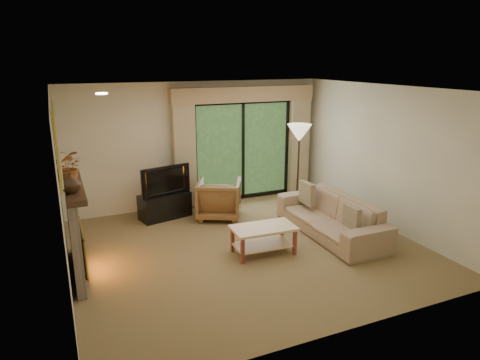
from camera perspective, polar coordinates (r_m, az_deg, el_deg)
name	(u,v)px	position (r m, az deg, el deg)	size (l,w,h in m)	color
floor	(247,248)	(7.20, 0.97, -9.05)	(5.50, 5.50, 0.00)	olive
ceiling	(248,89)	(6.55, 1.07, 12.06)	(5.50, 5.50, 0.00)	white
wall_back	(198,145)	(9.03, -5.60, 4.72)	(5.00, 5.00, 0.00)	beige
wall_front	(345,228)	(4.71, 13.80, -6.20)	(5.00, 5.00, 0.00)	beige
wall_left	(60,194)	(6.19, -22.85, -1.69)	(5.00, 5.00, 0.00)	beige
wall_right	(384,157)	(8.26, 18.68, 2.90)	(5.00, 5.00, 0.00)	beige
fireplace	(74,230)	(6.57, -21.28, -6.21)	(0.24, 1.70, 1.37)	slate
mirror	(57,143)	(6.23, -23.21, 4.57)	(0.07, 1.45, 1.02)	#B59533
sliding_door	(243,150)	(9.38, 0.36, 3.96)	(2.26, 0.10, 2.16)	black
curtain_left	(184,152)	(8.80, -7.43, 3.70)	(0.45, 0.18, 2.35)	tan
curtain_right	(299,142)	(9.88, 7.83, 5.01)	(0.45, 0.18, 2.35)	tan
cornice	(244,94)	(9.12, 0.60, 11.37)	(3.20, 0.24, 0.32)	tan
media_console	(165,206)	(8.56, -9.98, -3.40)	(0.98, 0.44, 0.49)	black
tv	(164,180)	(8.40, -10.15, 0.05)	(1.00, 0.13, 0.58)	black
armchair	(219,199)	(8.41, -2.81, -2.52)	(0.82, 0.84, 0.77)	brown
sofa	(331,216)	(7.79, 11.99, -4.71)	(2.35, 0.92, 0.69)	#9D8166
pillow_near	(352,217)	(7.16, 14.69, -4.82)	(0.09, 0.36, 0.36)	#503D22
pillow_far	(307,193)	(8.20, 8.91, -1.75)	(0.11, 0.42, 0.42)	#503D22
coffee_table	(263,240)	(6.94, 3.14, -8.00)	(1.01, 0.56, 0.46)	#F6C694
floor_lamp	(298,168)	(8.73, 7.74, 1.54)	(0.48, 0.48, 1.79)	#FFE7C9
vase	(71,183)	(5.91, -21.65, -0.31)	(0.25, 0.25, 0.26)	#382518
branches	(68,167)	(6.24, -21.92, 1.63)	(0.45, 0.39, 0.50)	#9F5A25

